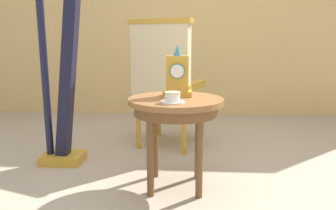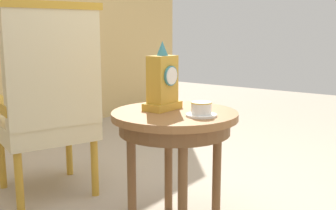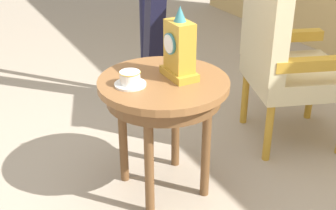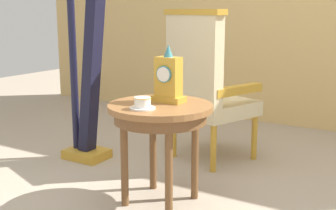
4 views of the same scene
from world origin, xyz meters
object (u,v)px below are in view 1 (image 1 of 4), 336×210
Objects in this scene: teacup_left at (172,98)px; armchair at (166,83)px; harp at (61,66)px; mantel_clock at (177,76)px; side_table at (176,111)px.

teacup_left is 0.98m from armchair.
harp reaches higher than teacup_left.
teacup_left is 0.26m from mantel_clock.
harp is (-0.89, 0.31, 0.03)m from mantel_clock.
mantel_clock is 0.18× the size of harp.
side_table is at bearing -94.83° from mantel_clock.
side_table is at bearing -81.55° from armchair.
mantel_clock is 0.76m from armchair.
side_table is at bearing -23.43° from harp.
harp reaches higher than mantel_clock.
side_table is 0.54× the size of armchair.
teacup_left is at bearing -95.16° from mantel_clock.
armchair reaches higher than side_table.
armchair reaches higher than teacup_left.
harp reaches higher than armchair.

